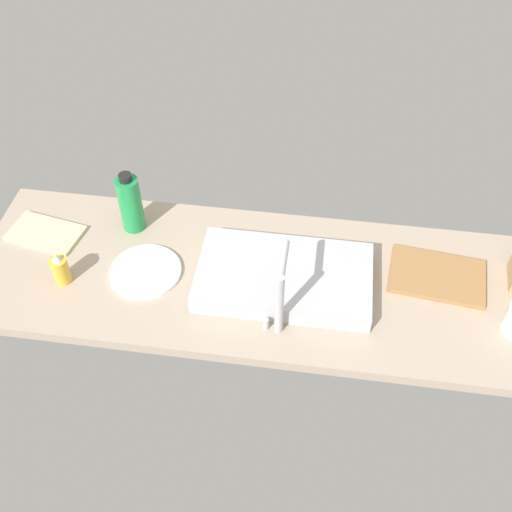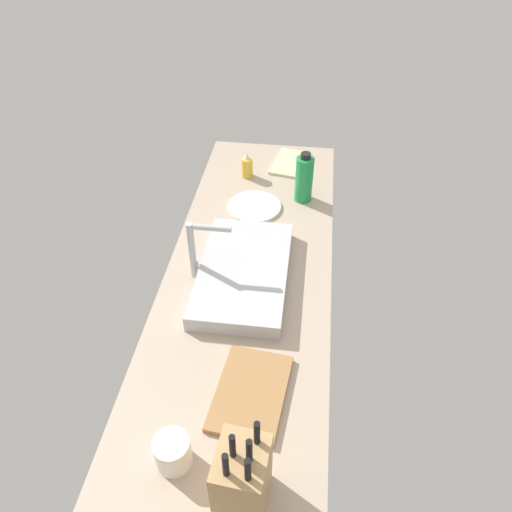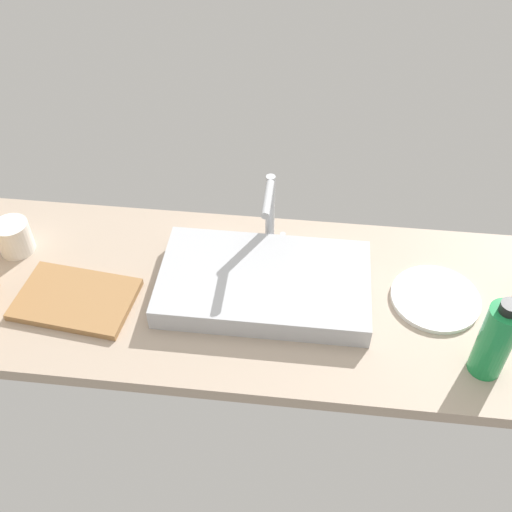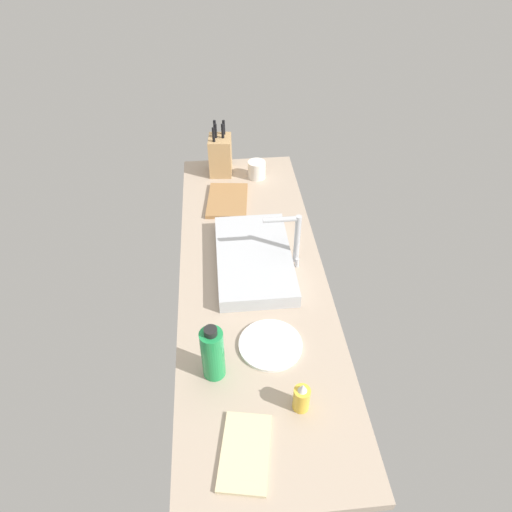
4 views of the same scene
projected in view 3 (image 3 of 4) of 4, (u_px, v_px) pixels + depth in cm
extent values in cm
cube|color=tan|center=(282.00, 301.00, 153.13)|extent=(181.30, 57.80, 3.50)
cube|color=#B7BABF|center=(264.00, 283.00, 151.11)|extent=(51.27, 29.78, 5.67)
cylinder|color=#B7BABF|center=(270.00, 212.00, 157.42)|extent=(2.40, 2.40, 22.46)
cylinder|color=#B7BABF|center=(268.00, 197.00, 145.41)|extent=(2.00, 13.67, 2.00)
cylinder|color=#B7BABF|center=(283.00, 239.00, 163.62)|extent=(1.60, 1.60, 4.00)
cube|color=#9E7042|center=(76.00, 299.00, 149.98)|extent=(29.88, 21.66, 1.80)
cylinder|color=#1E8E47|center=(495.00, 341.00, 129.93)|extent=(7.30, 7.30, 19.32)
cylinder|color=black|center=(510.00, 308.00, 122.38)|extent=(4.02, 4.02, 2.20)
cylinder|color=white|center=(435.00, 298.00, 150.56)|extent=(21.67, 21.67, 1.20)
cylinder|color=silver|center=(14.00, 237.00, 160.60)|extent=(9.03, 9.03, 8.89)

